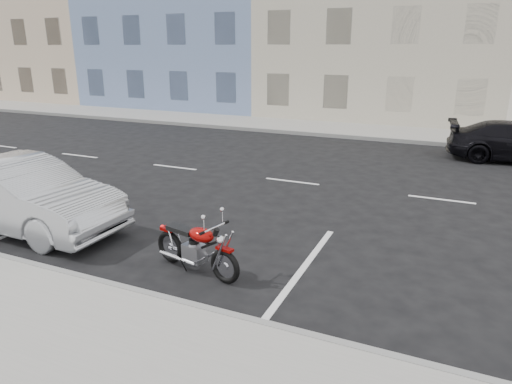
% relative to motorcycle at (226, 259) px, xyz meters
% --- Properties ---
extents(ground, '(120.00, 120.00, 0.00)m').
position_rel_motorcycle_xyz_m(ground, '(0.98, 6.02, -0.43)').
color(ground, black).
rests_on(ground, ground).
extents(sidewalk_far, '(80.00, 3.40, 0.15)m').
position_rel_motorcycle_xyz_m(sidewalk_far, '(-4.02, 14.72, -0.35)').
color(sidewalk_far, gray).
rests_on(sidewalk_far, ground).
extents(curb_near, '(80.00, 0.12, 0.16)m').
position_rel_motorcycle_xyz_m(curb_near, '(-4.02, -0.98, -0.35)').
color(curb_near, gray).
rests_on(curb_near, ground).
extents(curb_far, '(80.00, 0.12, 0.16)m').
position_rel_motorcycle_xyz_m(curb_far, '(-4.02, 13.02, -0.35)').
color(curb_far, gray).
rests_on(curb_far, ground).
extents(bldg_far_west, '(12.00, 12.00, 12.00)m').
position_rel_motorcycle_xyz_m(bldg_far_west, '(-25.02, 22.32, 5.57)').
color(bldg_far_west, '#C1AB8E').
rests_on(bldg_far_west, ground).
extents(bldg_blue, '(12.00, 12.00, 13.00)m').
position_rel_motorcycle_xyz_m(bldg_blue, '(-13.02, 22.32, 6.07)').
color(bldg_blue, '#667CA7').
rests_on(bldg_blue, ground).
extents(bldg_cream, '(12.00, 12.00, 11.50)m').
position_rel_motorcycle_xyz_m(bldg_cream, '(-1.02, 22.32, 5.32)').
color(bldg_cream, '#B8B098').
rests_on(bldg_cream, ground).
extents(motorcycle, '(1.85, 0.72, 0.94)m').
position_rel_motorcycle_xyz_m(motorcycle, '(0.00, 0.00, 0.00)').
color(motorcycle, black).
rests_on(motorcycle, ground).
extents(sedan_silver, '(4.58, 1.68, 1.50)m').
position_rel_motorcycle_xyz_m(sedan_silver, '(-4.95, 0.36, 0.32)').
color(sedan_silver, '#B8BBC0').
rests_on(sedan_silver, ground).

